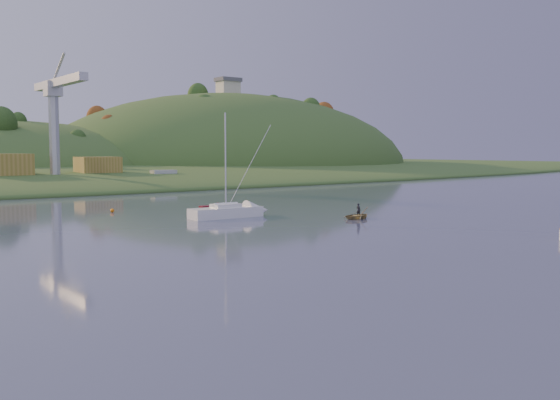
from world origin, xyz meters
TOP-DOWN VIEW (x-y plane):
  - hill_right at (95.00, 195.00)m, footprint 150.00×130.00m
  - hilltop_house at (95.00, 195.00)m, footprint 9.00×7.00m
  - wharf at (5.00, 122.00)m, footprint 42.00×16.00m
  - shed_west at (-8.00, 123.00)m, footprint 11.00×8.00m
  - shed_east at (13.00, 124.00)m, footprint 9.00×7.00m
  - dock_crane at (2.00, 118.39)m, footprint 3.20×28.00m
  - sailboat_far at (-1.89, 46.90)m, footprint 9.00×3.06m
  - canoe at (9.74, 36.56)m, footprint 3.76×2.87m
  - paddler at (9.74, 36.56)m, footprint 0.43×0.60m
  - red_tender at (2.95, 56.89)m, footprint 3.75×1.59m
  - work_vessel at (25.24, 115.41)m, footprint 13.35×5.54m
  - buoy_2 at (-9.96, 61.20)m, footprint 0.50×0.50m

SIDE VIEW (x-z plane):
  - hill_right at x=95.00m, z-range -30.00..30.00m
  - buoy_2 at x=-9.96m, z-range 0.00..0.50m
  - red_tender at x=2.95m, z-range -0.36..0.88m
  - canoe at x=9.74m, z-range 0.00..0.73m
  - paddler at x=9.74m, z-range 0.00..1.56m
  - sailboat_far at x=-1.89m, z-range -5.38..6.95m
  - work_vessel at x=25.24m, z-range -0.48..2.88m
  - wharf at x=5.00m, z-range 0.00..2.40m
  - shed_east at x=13.00m, z-range 2.40..6.40m
  - shed_west at x=-8.00m, z-range 2.40..7.20m
  - dock_crane at x=2.00m, z-range 7.02..27.32m
  - hilltop_house at x=95.00m, z-range 30.18..36.63m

